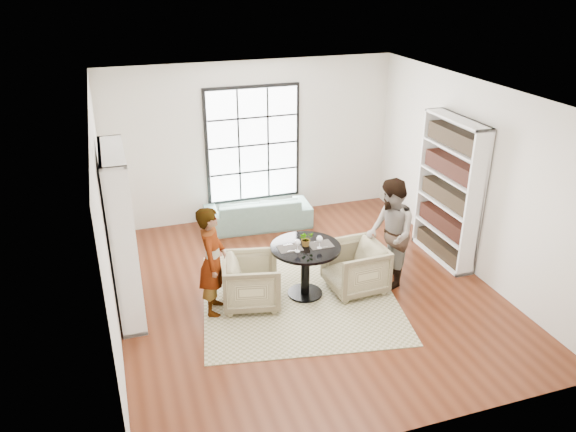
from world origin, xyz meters
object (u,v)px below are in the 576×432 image
object	(u,v)px
wine_glass_right	(320,239)
wine_glass_left	(297,243)
armchair_left	(252,282)
pedestal_table	(305,260)
armchair_right	(355,267)
sofa	(258,212)
person_right	(390,234)
person_left	(212,261)
flower_centerpiece	(306,239)

from	to	relation	value
wine_glass_right	wine_glass_left	bearing A→B (deg)	179.73
wine_glass_right	armchair_left	bearing A→B (deg)	172.61
pedestal_table	armchair_right	distance (m)	0.80
wine_glass_left	armchair_left	bearing A→B (deg)	169.01
sofa	armchair_right	distance (m)	2.76
person_right	wine_glass_left	distance (m)	1.49
wine_glass_right	pedestal_table	bearing A→B (deg)	144.58
pedestal_table	person_left	world-z (taller)	person_left
pedestal_table	person_left	distance (m)	1.38
person_right	sofa	bearing A→B (deg)	-139.75
sofa	person_right	distance (m)	3.02
sofa	person_left	xyz separation A→B (m)	(-1.34, -2.55, 0.52)
person_left	wine_glass_right	size ratio (longest dim) A/B	8.15
flower_centerpiece	armchair_right	bearing A→B (deg)	-8.24
wine_glass_left	flower_centerpiece	bearing A→B (deg)	37.34
wine_glass_right	flower_centerpiece	xyz separation A→B (m)	(-0.15, 0.14, -0.03)
wine_glass_left	flower_centerpiece	world-z (taller)	flower_centerpiece
wine_glass_left	sofa	bearing A→B (deg)	86.94
armchair_right	flower_centerpiece	world-z (taller)	flower_centerpiece
flower_centerpiece	wine_glass_right	bearing A→B (deg)	-42.28
sofa	flower_centerpiece	distance (m)	2.62
sofa	wine_glass_right	distance (m)	2.77
pedestal_table	wine_glass_right	size ratio (longest dim) A/B	5.20
pedestal_table	wine_glass_left	world-z (taller)	wine_glass_left
pedestal_table	sofa	world-z (taller)	pedestal_table
flower_centerpiece	pedestal_table	bearing A→B (deg)	-123.64
armchair_left	flower_centerpiece	world-z (taller)	flower_centerpiece
wine_glass_left	wine_glass_right	world-z (taller)	wine_glass_right
armchair_right	wine_glass_right	xyz separation A→B (m)	(-0.60, -0.03, 0.58)
pedestal_table	person_right	xyz separation A→B (m)	(1.32, -0.09, 0.26)
wine_glass_left	flower_centerpiece	size ratio (longest dim) A/B	0.86
sofa	person_right	bearing A→B (deg)	121.08
pedestal_table	flower_centerpiece	distance (m)	0.34
person_left	wine_glass_left	world-z (taller)	person_left
flower_centerpiece	sofa	bearing A→B (deg)	90.86
pedestal_table	armchair_left	world-z (taller)	pedestal_table
sofa	person_right	world-z (taller)	person_right
pedestal_table	flower_centerpiece	xyz separation A→B (m)	(0.01, 0.02, 0.34)
person_right	pedestal_table	bearing A→B (deg)	-80.46
armchair_left	person_right	size ratio (longest dim) A/B	0.48
sofa	wine_glass_left	xyz separation A→B (m)	(-0.14, -2.68, 0.67)
pedestal_table	sofa	distance (m)	2.58
pedestal_table	wine_glass_right	world-z (taller)	wine_glass_right
wine_glass_right	flower_centerpiece	distance (m)	0.21
sofa	person_left	distance (m)	2.93
armchair_left	wine_glass_right	xyz separation A→B (m)	(0.98, -0.13, 0.59)
person_left	person_right	xyz separation A→B (m)	(2.68, -0.10, 0.05)
person_left	person_right	bearing A→B (deg)	-72.87
person_right	wine_glass_left	xyz separation A→B (m)	(-1.48, -0.03, 0.10)
pedestal_table	person_left	xyz separation A→B (m)	(-1.37, 0.01, 0.21)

